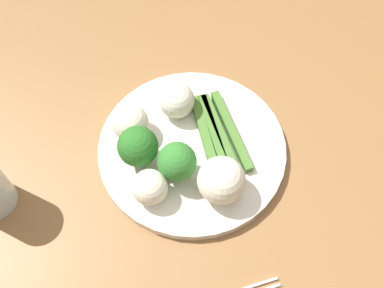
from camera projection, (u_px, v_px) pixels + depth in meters
The scene contains 9 objects.
dining_table at pixel (234, 207), 0.68m from camera, with size 1.37×1.04×0.77m.
plate at pixel (192, 148), 0.61m from camera, with size 0.26×0.26×0.01m, color silver.
asparagus_bundle at pixel (218, 134), 0.61m from camera, with size 0.14×0.07×0.01m.
broccoli_left at pixel (177, 162), 0.55m from camera, with size 0.05×0.05×0.06m.
broccoli_right at pixel (138, 147), 0.56m from camera, with size 0.05×0.05×0.07m.
cauliflower_front at pixel (176, 100), 0.61m from camera, with size 0.05×0.05×0.05m, color white.
cauliflower_mid at pixel (221, 180), 0.55m from camera, with size 0.06×0.06×0.06m, color white.
cauliflower_back at pixel (150, 187), 0.55m from camera, with size 0.05×0.05×0.05m, color white.
cauliflower_near_fork at pixel (130, 122), 0.60m from camera, with size 0.05×0.05×0.05m, color white.
Camera 1 is at (0.21, -0.16, 1.31)m, focal length 40.91 mm.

